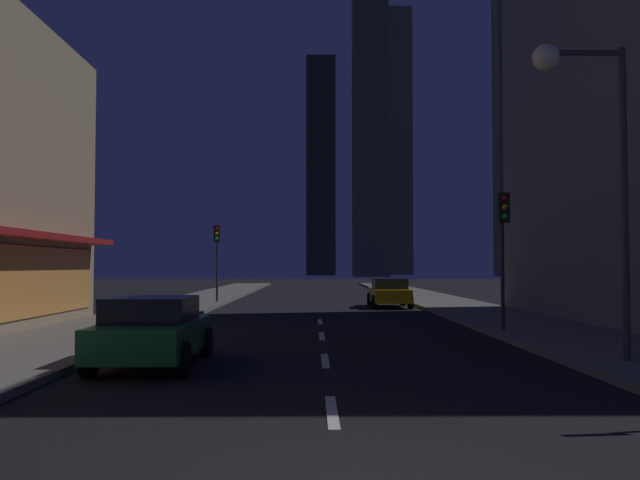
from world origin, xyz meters
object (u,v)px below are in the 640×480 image
(car_parked_far, at_px, (389,293))
(traffic_light_near_right, at_px, (503,229))
(street_lamp_right, at_px, (584,123))
(car_parked_near, at_px, (153,331))
(traffic_light_far_left, at_px, (217,246))
(fire_hydrant_far_left, at_px, (185,303))

(car_parked_far, relative_size, traffic_light_near_right, 1.01)
(street_lamp_right, bearing_deg, car_parked_near, 178.51)
(car_parked_near, relative_size, traffic_light_far_left, 1.01)
(traffic_light_far_left, bearing_deg, car_parked_far, -16.91)
(traffic_light_far_left, bearing_deg, street_lamp_right, -64.68)
(car_parked_far, xyz_separation_m, street_lamp_right, (1.78, -20.22, 4.33))
(traffic_light_near_right, height_order, traffic_light_far_left, same)
(car_parked_far, xyz_separation_m, traffic_light_near_right, (1.90, -13.78, 2.45))
(fire_hydrant_far_left, height_order, street_lamp_right, street_lamp_right)
(car_parked_near, height_order, car_parked_far, same)
(fire_hydrant_far_left, distance_m, traffic_light_far_left, 7.63)
(car_parked_far, bearing_deg, street_lamp_right, -84.97)
(street_lamp_right, bearing_deg, traffic_light_near_right, 88.93)
(car_parked_near, distance_m, street_lamp_right, 9.97)
(car_parked_far, bearing_deg, traffic_light_far_left, 163.09)
(car_parked_near, xyz_separation_m, fire_hydrant_far_left, (-2.30, 15.65, -0.29))
(fire_hydrant_far_left, relative_size, traffic_light_far_left, 0.16)
(traffic_light_near_right, bearing_deg, car_parked_near, -145.70)
(traffic_light_near_right, xyz_separation_m, traffic_light_far_left, (-11.00, 16.55, 0.00))
(fire_hydrant_far_left, bearing_deg, car_parked_near, -81.64)
(car_parked_far, height_order, fire_hydrant_far_left, car_parked_far)
(traffic_light_near_right, distance_m, traffic_light_far_left, 19.87)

